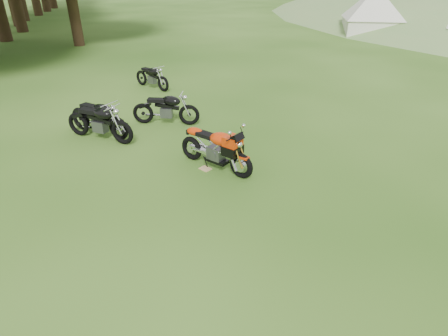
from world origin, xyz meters
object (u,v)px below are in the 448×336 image
at_px(vintage_moto_a, 166,108).
at_px(vintage_moto_c, 98,116).
at_px(plywood_board, 205,169).
at_px(vintage_moto_b, 99,121).
at_px(sport_motorcycle, 215,145).
at_px(tent_left, 373,11).
at_px(vintage_moto_d, 152,76).

xyz_separation_m(vintage_moto_a, vintage_moto_c, (-1.12, -1.34, 0.02)).
relative_size(plywood_board, vintage_moto_b, 0.12).
height_order(sport_motorcycle, tent_left, tent_left).
height_order(plywood_board, vintage_moto_a, vintage_moto_a).
bearing_deg(tent_left, vintage_moto_a, -115.72).
bearing_deg(vintage_moto_a, vintage_moto_d, 111.04).
distance_m(sport_motorcycle, vintage_moto_c, 3.47).
relative_size(vintage_moto_a, vintage_moto_c, 0.95).
distance_m(vintage_moto_b, vintage_moto_c, 0.34).
relative_size(vintage_moto_d, tent_left, 0.52).
height_order(vintage_moto_a, vintage_moto_d, vintage_moto_a).
height_order(sport_motorcycle, vintage_moto_c, sport_motorcycle).
relative_size(sport_motorcycle, plywood_board, 7.63).
xyz_separation_m(vintage_moto_a, vintage_moto_d, (-2.35, 2.63, -0.03)).
xyz_separation_m(sport_motorcycle, vintage_moto_b, (-3.21, 0.07, -0.04)).
bearing_deg(vintage_moto_b, plywood_board, -6.75).
bearing_deg(vintage_moto_d, sport_motorcycle, -27.45).
xyz_separation_m(sport_motorcycle, plywood_board, (-0.17, -0.15, -0.52)).
bearing_deg(vintage_moto_d, tent_left, 86.18).
bearing_deg(tent_left, plywood_board, -108.75).
relative_size(plywood_board, vintage_moto_a, 0.13).
distance_m(vintage_moto_d, tent_left, 16.52).
xyz_separation_m(plywood_board, vintage_moto_d, (-4.53, 4.42, 0.42)).
distance_m(sport_motorcycle, tent_left, 19.92).
relative_size(sport_motorcycle, vintage_moto_d, 1.09).
relative_size(vintage_moto_c, tent_left, 0.59).
distance_m(vintage_moto_c, vintage_moto_d, 4.15).
relative_size(vintage_moto_b, vintage_moto_c, 1.01).
relative_size(vintage_moto_b, vintage_moto_d, 1.14).
bearing_deg(tent_left, vintage_moto_d, -125.27).
xyz_separation_m(sport_motorcycle, vintage_moto_a, (-2.34, 1.64, -0.07)).
height_order(vintage_moto_a, vintage_moto_b, vintage_moto_b).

